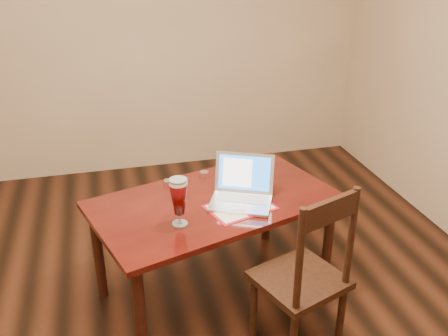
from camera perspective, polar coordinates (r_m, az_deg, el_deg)
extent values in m
cube|color=tan|center=(4.78, -10.85, 14.99)|extent=(4.50, 0.01, 2.70)
cube|color=#4D100A|center=(3.07, -1.11, -3.92)|extent=(1.64, 1.22, 0.04)
cylinder|color=black|center=(2.79, -9.56, -16.45)|extent=(0.06, 0.06, 0.65)
cylinder|color=black|center=(3.36, 11.77, -8.49)|extent=(0.06, 0.06, 0.65)
cylinder|color=black|center=(3.30, -14.17, -9.48)|extent=(0.06, 0.06, 0.65)
cylinder|color=black|center=(3.80, 4.92, -3.79)|extent=(0.06, 0.06, 0.65)
cube|color=#AB0F1A|center=(2.98, 1.87, -4.50)|extent=(0.45, 0.38, 0.00)
cube|color=silver|center=(2.98, 1.87, -4.47)|extent=(0.40, 0.33, 0.00)
cube|color=silver|center=(2.99, 1.87, -4.08)|extent=(0.43, 0.38, 0.02)
cube|color=silver|center=(3.03, 2.01, -3.48)|extent=(0.32, 0.23, 0.00)
cube|color=silver|center=(2.93, 1.66, -4.58)|extent=(0.11, 0.10, 0.00)
cube|color=silver|center=(3.07, 2.34, -0.57)|extent=(0.36, 0.22, 0.24)
cube|color=blue|center=(3.07, 2.33, -0.59)|extent=(0.31, 0.18, 0.20)
cube|color=white|center=(3.07, 1.53, -0.53)|extent=(0.18, 0.12, 0.17)
cylinder|color=silver|center=(2.82, -5.06, -6.36)|extent=(0.09, 0.09, 0.01)
cylinder|color=silver|center=(2.80, -5.08, -5.73)|extent=(0.01, 0.01, 0.06)
cylinder|color=white|center=(2.69, -5.26, -1.67)|extent=(0.10, 0.10, 0.02)
cylinder|color=silver|center=(2.69, -5.28, -1.39)|extent=(0.10, 0.10, 0.01)
cylinder|color=white|center=(3.23, -6.37, -1.71)|extent=(0.06, 0.06, 0.04)
cylinder|color=white|center=(3.33, -2.28, -0.75)|extent=(0.06, 0.06, 0.04)
cube|color=#321A0E|center=(2.82, 8.60, -12.52)|extent=(0.56, 0.54, 0.04)
cylinder|color=#321A0E|center=(2.98, 13.18, -16.34)|extent=(0.04, 0.04, 0.43)
cylinder|color=#321A0E|center=(2.97, 3.41, -15.79)|extent=(0.04, 0.04, 0.43)
cylinder|color=#321A0E|center=(3.16, 8.66, -13.23)|extent=(0.04, 0.04, 0.43)
cylinder|color=#321A0E|center=(2.44, 8.62, -10.33)|extent=(0.04, 0.04, 0.57)
cylinder|color=#321A0E|center=(2.66, 14.32, -7.59)|extent=(0.04, 0.04, 0.57)
cube|color=#321A0E|center=(2.44, 12.03, -4.83)|extent=(0.34, 0.15, 0.13)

